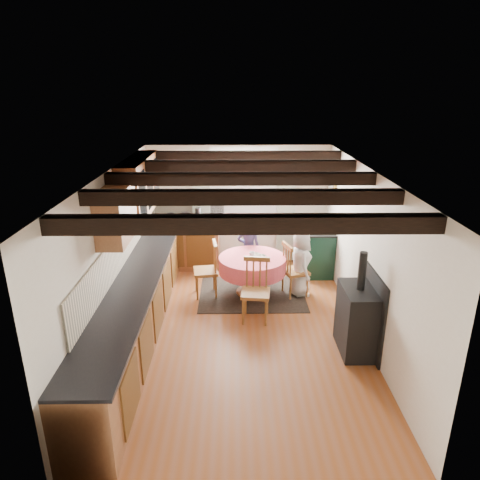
{
  "coord_description": "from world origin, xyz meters",
  "views": [
    {
      "loc": [
        -0.09,
        -5.72,
        3.5
      ],
      "look_at": [
        0.0,
        0.8,
        1.15
      ],
      "focal_mm": 32.38,
      "sensor_mm": 36.0,
      "label": 1
    }
  ],
  "objects_px": {
    "cast_iron_stove": "(359,303)",
    "child_right": "(301,263)",
    "cup": "(252,255)",
    "chair_near": "(256,291)",
    "chair_left": "(205,269)",
    "child_far": "(249,248)",
    "dining_table": "(252,276)",
    "chair_right": "(295,269)",
    "aga_range": "(314,249)"
  },
  "relations": [
    {
      "from": "chair_left",
      "to": "chair_right",
      "type": "relative_size",
      "value": 1.02
    },
    {
      "from": "chair_near",
      "to": "aga_range",
      "type": "xyz_separation_m",
      "value": [
        1.24,
        1.91,
        -0.05
      ]
    },
    {
      "from": "child_far",
      "to": "cup",
      "type": "distance_m",
      "value": 0.74
    },
    {
      "from": "chair_right",
      "to": "aga_range",
      "type": "height_order",
      "value": "chair_right"
    },
    {
      "from": "cast_iron_stove",
      "to": "chair_right",
      "type": "bearing_deg",
      "value": 109.76
    },
    {
      "from": "chair_left",
      "to": "cup",
      "type": "relative_size",
      "value": 9.46
    },
    {
      "from": "dining_table",
      "to": "chair_left",
      "type": "relative_size",
      "value": 1.18
    },
    {
      "from": "child_right",
      "to": "cup",
      "type": "xyz_separation_m",
      "value": [
        -0.84,
        -0.0,
        0.15
      ]
    },
    {
      "from": "aga_range",
      "to": "cup",
      "type": "relative_size",
      "value": 9.5
    },
    {
      "from": "cast_iron_stove",
      "to": "child_far",
      "type": "relative_size",
      "value": 1.24
    },
    {
      "from": "chair_left",
      "to": "chair_right",
      "type": "distance_m",
      "value": 1.56
    },
    {
      "from": "chair_left",
      "to": "aga_range",
      "type": "height_order",
      "value": "chair_left"
    },
    {
      "from": "cup",
      "to": "dining_table",
      "type": "bearing_deg",
      "value": 68.02
    },
    {
      "from": "cup",
      "to": "cast_iron_stove",
      "type": "bearing_deg",
      "value": -51.58
    },
    {
      "from": "dining_table",
      "to": "child_far",
      "type": "xyz_separation_m",
      "value": [
        -0.04,
        0.71,
        0.24
      ]
    },
    {
      "from": "child_far",
      "to": "cup",
      "type": "height_order",
      "value": "child_far"
    },
    {
      "from": "cup",
      "to": "child_far",
      "type": "bearing_deg",
      "value": 92.89
    },
    {
      "from": "cast_iron_stove",
      "to": "child_right",
      "type": "distance_m",
      "value": 1.81
    },
    {
      "from": "aga_range",
      "to": "cup",
      "type": "distance_m",
      "value": 1.65
    },
    {
      "from": "dining_table",
      "to": "child_far",
      "type": "bearing_deg",
      "value": 93.39
    },
    {
      "from": "chair_near",
      "to": "cup",
      "type": "relative_size",
      "value": 9.7
    },
    {
      "from": "chair_near",
      "to": "child_right",
      "type": "height_order",
      "value": "child_right"
    },
    {
      "from": "cast_iron_stove",
      "to": "child_right",
      "type": "relative_size",
      "value": 1.23
    },
    {
      "from": "aga_range",
      "to": "child_right",
      "type": "height_order",
      "value": "child_right"
    },
    {
      "from": "child_right",
      "to": "cup",
      "type": "bearing_deg",
      "value": 83.71
    },
    {
      "from": "dining_table",
      "to": "chair_near",
      "type": "xyz_separation_m",
      "value": [
        0.02,
        -0.9,
        0.15
      ]
    },
    {
      "from": "child_far",
      "to": "child_right",
      "type": "relative_size",
      "value": 0.99
    },
    {
      "from": "dining_table",
      "to": "child_right",
      "type": "bearing_deg",
      "value": -0.91
    },
    {
      "from": "dining_table",
      "to": "aga_range",
      "type": "bearing_deg",
      "value": 38.92
    },
    {
      "from": "chair_right",
      "to": "child_far",
      "type": "distance_m",
      "value": 1.09
    },
    {
      "from": "child_far",
      "to": "chair_right",
      "type": "bearing_deg",
      "value": 144.45
    },
    {
      "from": "chair_right",
      "to": "cup",
      "type": "height_order",
      "value": "chair_right"
    },
    {
      "from": "chair_near",
      "to": "chair_left",
      "type": "relative_size",
      "value": 1.03
    },
    {
      "from": "chair_near",
      "to": "chair_left",
      "type": "bearing_deg",
      "value": 140.82
    },
    {
      "from": "chair_near",
      "to": "child_right",
      "type": "relative_size",
      "value": 0.84
    },
    {
      "from": "dining_table",
      "to": "aga_range",
      "type": "distance_m",
      "value": 1.61
    },
    {
      "from": "chair_near",
      "to": "chair_left",
      "type": "height_order",
      "value": "chair_near"
    },
    {
      "from": "aga_range",
      "to": "cup",
      "type": "xyz_separation_m",
      "value": [
        -1.26,
        -1.02,
        0.29
      ]
    },
    {
      "from": "dining_table",
      "to": "cast_iron_stove",
      "type": "xyz_separation_m",
      "value": [
        1.36,
        -1.74,
        0.38
      ]
    },
    {
      "from": "aga_range",
      "to": "child_far",
      "type": "bearing_deg",
      "value": -166.86
    },
    {
      "from": "chair_left",
      "to": "cast_iron_stove",
      "type": "height_order",
      "value": "cast_iron_stove"
    },
    {
      "from": "chair_left",
      "to": "aga_range",
      "type": "relative_size",
      "value": 1.0
    },
    {
      "from": "chair_left",
      "to": "cup",
      "type": "xyz_separation_m",
      "value": [
        0.81,
        0.01,
        0.26
      ]
    },
    {
      "from": "chair_left",
      "to": "chair_near",
      "type": "bearing_deg",
      "value": 35.65
    },
    {
      "from": "dining_table",
      "to": "cup",
      "type": "relative_size",
      "value": 11.19
    },
    {
      "from": "aga_range",
      "to": "cast_iron_stove",
      "type": "relative_size",
      "value": 0.67
    },
    {
      "from": "dining_table",
      "to": "chair_near",
      "type": "distance_m",
      "value": 0.91
    },
    {
      "from": "chair_near",
      "to": "chair_right",
      "type": "xyz_separation_m",
      "value": [
        0.73,
        0.87,
        -0.02
      ]
    },
    {
      "from": "dining_table",
      "to": "cup",
      "type": "distance_m",
      "value": 0.4
    },
    {
      "from": "chair_near",
      "to": "child_right",
      "type": "xyz_separation_m",
      "value": [
        0.82,
        0.88,
        0.09
      ]
    }
  ]
}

